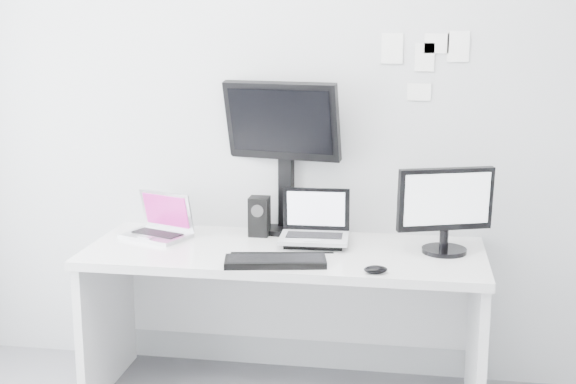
# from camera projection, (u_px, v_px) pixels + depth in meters

# --- Properties ---
(back_wall) EXTENTS (3.60, 0.00, 3.60)m
(back_wall) POSITION_uv_depth(u_px,v_px,m) (296.00, 105.00, 3.73)
(back_wall) COLOR #B5B7B9
(back_wall) RESTS_ON ground
(desk) EXTENTS (1.80, 0.70, 0.73)m
(desk) POSITION_uv_depth(u_px,v_px,m) (284.00, 325.00, 3.60)
(desk) COLOR silver
(desk) RESTS_ON ground
(macbook) EXTENTS (0.36, 0.32, 0.22)m
(macbook) POSITION_uv_depth(u_px,v_px,m) (155.00, 215.00, 3.69)
(macbook) COLOR #ADAEB2
(macbook) RESTS_ON desk
(speaker) EXTENTS (0.10, 0.10, 0.19)m
(speaker) POSITION_uv_depth(u_px,v_px,m) (259.00, 216.00, 3.74)
(speaker) COLOR black
(speaker) RESTS_ON desk
(dell_laptop) EXTENTS (0.32, 0.26, 0.26)m
(dell_laptop) POSITION_uv_depth(u_px,v_px,m) (314.00, 218.00, 3.56)
(dell_laptop) COLOR #B5B9BD
(dell_laptop) RESTS_ON desk
(rear_monitor) EXTENTS (0.59, 0.30, 0.76)m
(rear_monitor) POSITION_uv_depth(u_px,v_px,m) (284.00, 156.00, 3.74)
(rear_monitor) COLOR black
(rear_monitor) RESTS_ON desk
(samsung_monitor) EXTENTS (0.48, 0.33, 0.40)m
(samsung_monitor) POSITION_uv_depth(u_px,v_px,m) (446.00, 209.00, 3.43)
(samsung_monitor) COLOR black
(samsung_monitor) RESTS_ON desk
(keyboard) EXTENTS (0.45, 0.23, 0.03)m
(keyboard) POSITION_uv_depth(u_px,v_px,m) (275.00, 262.00, 3.29)
(keyboard) COLOR black
(keyboard) RESTS_ON desk
(mouse) EXTENTS (0.11, 0.08, 0.03)m
(mouse) POSITION_uv_depth(u_px,v_px,m) (376.00, 270.00, 3.18)
(mouse) COLOR black
(mouse) RESTS_ON desk
(wall_note_0) EXTENTS (0.10, 0.00, 0.14)m
(wall_note_0) POSITION_uv_depth(u_px,v_px,m) (392.00, 48.00, 3.60)
(wall_note_0) COLOR white
(wall_note_0) RESTS_ON back_wall
(wall_note_1) EXTENTS (0.09, 0.00, 0.13)m
(wall_note_1) POSITION_uv_depth(u_px,v_px,m) (425.00, 57.00, 3.58)
(wall_note_1) COLOR white
(wall_note_1) RESTS_ON back_wall
(wall_note_2) EXTENTS (0.10, 0.00, 0.14)m
(wall_note_2) POSITION_uv_depth(u_px,v_px,m) (458.00, 46.00, 3.55)
(wall_note_2) COLOR white
(wall_note_2) RESTS_ON back_wall
(wall_note_3) EXTENTS (0.11, 0.00, 0.08)m
(wall_note_3) POSITION_uv_depth(u_px,v_px,m) (419.00, 92.00, 3.62)
(wall_note_3) COLOR white
(wall_note_3) RESTS_ON back_wall
(wall_note_4) EXTENTS (0.11, 0.00, 0.09)m
(wall_note_4) POSITION_uv_depth(u_px,v_px,m) (437.00, 43.00, 3.56)
(wall_note_4) COLOR white
(wall_note_4) RESTS_ON back_wall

